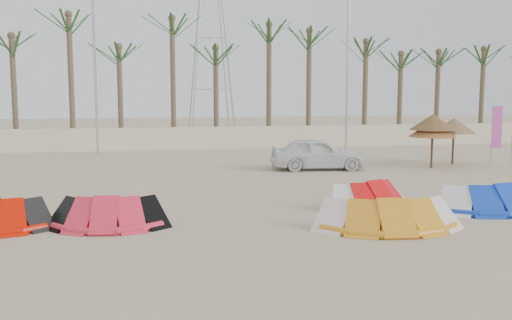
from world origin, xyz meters
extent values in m
plane|color=tan|center=(0.00, 0.00, 0.00)|extent=(120.00, 120.00, 0.00)
cube|color=beige|center=(0.00, 22.00, 0.65)|extent=(60.00, 0.30, 1.30)
cylinder|color=brown|center=(-4.00, 23.50, 3.25)|extent=(0.32, 0.32, 6.50)
ellipsoid|color=#194719|center=(-4.00, 23.50, 6.50)|extent=(4.00, 4.00, 2.40)
cylinder|color=brown|center=(6.00, 23.50, 3.25)|extent=(0.32, 0.32, 6.50)
ellipsoid|color=#194719|center=(6.00, 23.50, 6.50)|extent=(4.00, 4.00, 2.40)
cylinder|color=brown|center=(16.00, 23.50, 3.25)|extent=(0.32, 0.32, 6.50)
ellipsoid|color=#194719|center=(16.00, 23.50, 6.50)|extent=(4.00, 4.00, 2.40)
cylinder|color=#A5A8AD|center=(-6.00, 20.00, 5.50)|extent=(0.14, 0.14, 11.00)
cylinder|color=#A5A8AD|center=(8.00, 20.00, 5.50)|extent=(0.14, 0.14, 11.00)
cube|color=black|center=(-6.05, 3.47, 0.25)|extent=(0.69, 1.15, 0.40)
cylinder|color=red|center=(-4.37, 3.11, 0.10)|extent=(2.64, 0.50, 0.20)
cube|color=black|center=(-5.56, 3.21, 0.25)|extent=(0.72, 1.16, 0.40)
cube|color=black|center=(-3.19, 3.21, 0.25)|extent=(0.72, 1.16, 0.40)
cylinder|color=red|center=(3.16, 4.13, 0.10)|extent=(2.44, 1.17, 0.20)
cube|color=silver|center=(2.01, 4.23, 0.25)|extent=(0.98, 1.25, 0.40)
cube|color=silver|center=(4.31, 4.23, 0.25)|extent=(0.98, 1.25, 0.40)
cylinder|color=orange|center=(2.56, 1.65, 0.10)|extent=(3.36, 0.53, 0.20)
cube|color=silver|center=(1.05, 1.75, 0.25)|extent=(0.71, 1.15, 0.40)
cube|color=silver|center=(4.07, 1.75, 0.25)|extent=(0.71, 1.15, 0.40)
cylinder|color=#1138B8|center=(6.61, 3.18, 0.10)|extent=(3.37, 0.69, 0.20)
cube|color=silver|center=(5.09, 3.28, 0.25)|extent=(0.75, 1.18, 0.40)
cylinder|color=#4C331E|center=(9.28, 12.20, 1.15)|extent=(0.10, 0.10, 2.30)
cone|color=brown|center=(9.28, 12.20, 2.05)|extent=(2.09, 2.09, 0.70)
cylinder|color=#4C331E|center=(9.19, 12.03, 1.00)|extent=(0.10, 0.10, 2.00)
cone|color=#A6622F|center=(9.19, 12.03, 1.75)|extent=(2.12, 2.12, 0.70)
cylinder|color=#4C331E|center=(10.75, 12.96, 1.04)|extent=(0.10, 0.10, 2.08)
cone|color=olive|center=(10.75, 12.96, 1.83)|extent=(2.01, 2.01, 0.70)
cylinder|color=#A5A8AD|center=(12.02, 11.88, 1.46)|extent=(0.04, 0.04, 2.91)
cube|color=#EA54C4|center=(12.24, 11.88, 1.81)|extent=(0.39, 0.19, 1.89)
cylinder|color=#A5A8AD|center=(12.89, 11.65, 1.70)|extent=(0.04, 0.04, 3.41)
imported|color=white|center=(3.98, 12.44, 0.70)|extent=(4.30, 2.12, 1.41)
camera|label=1|loc=(-3.31, -11.48, 3.52)|focal=40.00mm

